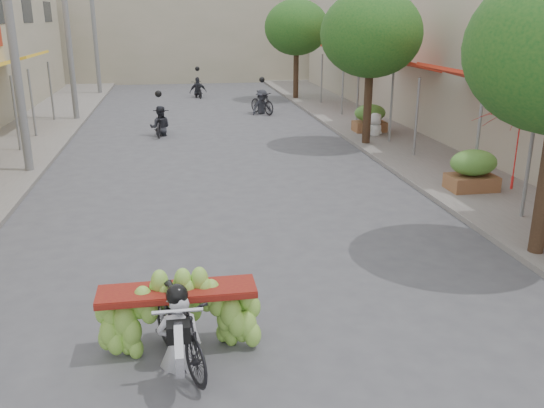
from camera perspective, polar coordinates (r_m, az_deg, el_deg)
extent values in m
cube|color=gray|center=(21.32, -25.34, 4.76)|extent=(4.00, 60.00, 0.12)
cube|color=gray|center=(22.08, 12.40, 6.48)|extent=(4.00, 60.00, 0.12)
cylinder|color=slate|center=(20.74, -24.05, 8.03)|extent=(0.08, 0.08, 2.55)
cube|color=yellow|center=(24.83, -24.09, 12.89)|extent=(1.77, 4.00, 0.53)
cylinder|color=slate|center=(23.05, -22.66, 9.07)|extent=(0.08, 0.08, 2.55)
cylinder|color=slate|center=(26.54, -21.03, 10.27)|extent=(0.08, 0.08, 2.55)
cube|color=#1E2328|center=(31.81, -23.13, 17.18)|extent=(0.08, 2.00, 1.10)
cube|color=#1E2328|center=(36.71, -21.38, 17.31)|extent=(0.08, 2.00, 1.10)
cylinder|color=slate|center=(13.62, 24.06, 3.50)|extent=(0.08, 0.08, 2.55)
cube|color=red|center=(17.27, 19.58, 11.79)|extent=(1.77, 4.20, 0.53)
cylinder|color=slate|center=(15.44, 19.67, 5.59)|extent=(0.08, 0.08, 2.55)
cylinder|color=slate|center=(18.79, 14.13, 8.16)|extent=(0.08, 0.08, 2.55)
cube|color=red|center=(22.69, 12.21, 13.67)|extent=(1.77, 4.20, 0.53)
cylinder|color=slate|center=(20.80, 11.73, 9.24)|extent=(0.08, 0.08, 2.55)
cylinder|color=slate|center=(24.34, 8.50, 10.65)|extent=(0.08, 0.08, 2.55)
cube|color=red|center=(28.35, 7.67, 14.71)|extent=(1.77, 4.20, 0.53)
cylinder|color=slate|center=(26.43, 7.02, 11.28)|extent=(0.08, 0.08, 2.55)
cylinder|color=slate|center=(30.07, 4.94, 12.16)|extent=(0.08, 0.08, 2.55)
cube|color=tan|center=(43.09, -8.41, 16.77)|extent=(20.00, 6.00, 7.00)
cylinder|color=slate|center=(17.58, -24.45, 15.44)|extent=(0.24, 0.24, 8.00)
cylinder|color=slate|center=(26.40, -19.65, 16.35)|extent=(0.24, 0.24, 8.00)
cylinder|color=slate|center=(35.32, -17.24, 16.76)|extent=(0.24, 0.24, 8.00)
cylinder|color=#3A2719|center=(20.35, 9.48, 10.10)|extent=(0.28, 0.28, 3.20)
ellipsoid|color=#285B1C|center=(20.17, 9.82, 16.30)|extent=(3.40, 3.40, 2.90)
cylinder|color=#3A2719|center=(31.87, 2.39, 13.13)|extent=(0.28, 0.28, 3.20)
ellipsoid|color=#285B1C|center=(31.76, 2.44, 17.08)|extent=(3.40, 3.40, 2.90)
cube|color=brown|center=(15.52, 19.17, 2.24)|extent=(1.20, 0.80, 0.50)
ellipsoid|color=#548F36|center=(15.38, 19.39, 4.32)|extent=(1.20, 0.88, 0.66)
cube|color=brown|center=(22.67, 9.62, 7.74)|extent=(1.20, 0.80, 0.50)
ellipsoid|color=#548F36|center=(22.57, 9.70, 9.19)|extent=(1.20, 0.88, 0.66)
imported|color=black|center=(7.63, -9.20, -12.06)|extent=(1.10, 1.88, 1.07)
cylinder|color=silver|center=(7.03, -9.16, -14.08)|extent=(0.10, 0.66, 0.66)
cube|color=black|center=(7.02, -9.24, -12.41)|extent=(0.28, 0.22, 0.22)
cylinder|color=silver|center=(7.00, -9.35, -10.44)|extent=(0.60, 0.05, 0.05)
cube|color=maroon|center=(7.78, -9.37, -8.56)|extent=(2.08, 0.55, 0.10)
imported|color=silver|center=(7.33, -9.41, -8.56)|extent=(0.56, 0.42, 1.56)
sphere|color=black|center=(7.00, -9.72, -3.17)|extent=(0.28, 0.28, 0.28)
imported|color=red|center=(13.44, 23.67, 8.81)|extent=(2.12, 2.12, 1.84)
imported|color=white|center=(21.87, 10.28, 8.87)|extent=(0.95, 0.82, 1.66)
imported|color=black|center=(22.53, -11.03, 7.82)|extent=(0.76, 1.66, 0.91)
imported|color=#2A2B32|center=(22.43, -11.13, 9.51)|extent=(0.84, 0.56, 1.65)
sphere|color=black|center=(22.37, -11.20, 10.66)|extent=(0.26, 0.26, 0.26)
imported|color=black|center=(27.15, -0.99, 10.01)|extent=(1.27, 1.84, 1.06)
imported|color=#2A2B32|center=(27.08, -1.00, 11.25)|extent=(1.19, 0.97, 1.65)
sphere|color=black|center=(27.03, -1.00, 12.21)|extent=(0.26, 0.26, 0.26)
imported|color=black|center=(33.21, -7.34, 11.16)|extent=(0.80, 1.57, 0.84)
imported|color=#2A2B32|center=(33.14, -7.39, 12.36)|extent=(1.05, 0.70, 1.65)
sphere|color=black|center=(33.10, -7.42, 13.14)|extent=(0.26, 0.26, 0.26)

